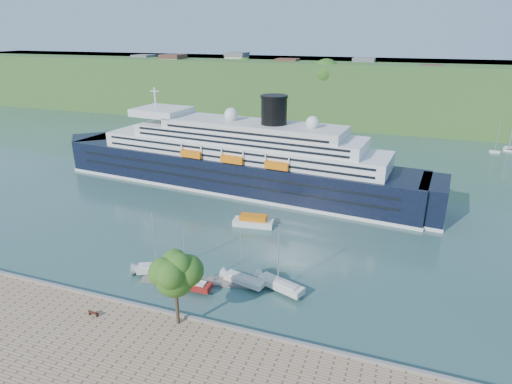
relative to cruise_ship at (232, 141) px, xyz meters
The scene contains 12 objects.
ground 52.11m from the cruise_ship, 79.48° to the right, with size 400.00×400.00×0.00m, color #294A46.
far_hillside 95.45m from the cruise_ship, 84.42° to the left, with size 400.00×50.00×24.00m, color #356227.
quay_coping 52.06m from the cruise_ship, 79.52° to the right, with size 220.00×0.50×0.30m, color slate.
cruise_ship is the anchor object (origin of this frame).
park_bench 54.87m from the cruise_ship, 86.90° to the right, with size 1.41×0.58×0.90m, color #3F1E12, non-canonical shape.
promenade_tree 53.59m from the cruise_ship, 74.81° to the right, with size 6.61×6.61×10.96m, color #2E5716, non-canonical shape.
floating_pontoon 43.83m from the cruise_ship, 73.98° to the right, with size 18.00×2.20×0.40m, color slate, non-canonical shape.
sailboat_white_near 41.57m from the cruise_ship, 83.20° to the right, with size 7.85×2.18×10.14m, color silver, non-canonical shape.
sailboat_red 45.07m from the cruise_ship, 75.54° to the right, with size 7.30×2.03×9.43m, color maroon, non-canonical shape.
sailboat_white_far 43.94m from the cruise_ship, 65.15° to the right, with size 6.97×1.94×9.01m, color silver, non-canonical shape.
tender_launch 25.14m from the cruise_ship, 57.33° to the right, with size 7.90×2.70×2.18m, color orange, non-canonical shape.
sailboat_extra 46.10m from the cruise_ship, 58.60° to the right, with size 7.84×2.18×10.13m, color silver, non-canonical shape.
Camera 1 is at (28.97, -40.27, 35.69)m, focal length 30.00 mm.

